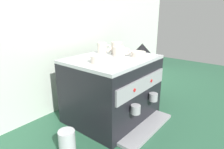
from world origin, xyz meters
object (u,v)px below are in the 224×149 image
object	(u,v)px
ceramic_cup_0	(117,47)
milk_pitcher	(67,142)
ceramic_cup_1	(120,51)
ceramic_bowl_0	(138,54)
coffee_grinder	(141,70)
espresso_machine	(113,89)
ceramic_cup_2	(103,48)
ceramic_bowl_1	(99,59)

from	to	relation	value
ceramic_cup_0	milk_pitcher	xyz separation A→B (m)	(-0.58, -0.12, -0.40)
ceramic_cup_1	ceramic_bowl_0	xyz separation A→B (m)	(0.06, -0.11, -0.01)
ceramic_cup_1	ceramic_bowl_0	world-z (taller)	ceramic_cup_1
ceramic_cup_1	coffee_grinder	size ratio (longest dim) A/B	0.24
ceramic_cup_1	coffee_grinder	world-z (taller)	ceramic_cup_1
espresso_machine	coffee_grinder	size ratio (longest dim) A/B	1.23
ceramic_cup_2	coffee_grinder	size ratio (longest dim) A/B	0.21
espresso_machine	ceramic_cup_1	world-z (taller)	ceramic_cup_1
ceramic_cup_1	ceramic_cup_2	xyz separation A→B (m)	(-0.01, 0.14, 0.01)
ceramic_cup_2	ceramic_bowl_1	distance (m)	0.27
ceramic_bowl_1	coffee_grinder	xyz separation A→B (m)	(0.61, 0.07, -0.21)
ceramic_cup_0	ceramic_bowl_1	world-z (taller)	ceramic_cup_0
espresso_machine	ceramic_bowl_1	xyz separation A→B (m)	(-0.15, -0.02, 0.23)
ceramic_cup_1	ceramic_bowl_1	bearing A→B (deg)	-175.19
ceramic_cup_1	ceramic_bowl_1	distance (m)	0.23
ceramic_cup_0	ceramic_cup_1	bearing A→B (deg)	-130.79
ceramic_bowl_0	milk_pitcher	xyz separation A→B (m)	(-0.57, 0.06, -0.37)
ceramic_cup_0	espresso_machine	bearing A→B (deg)	-152.46
ceramic_cup_1	ceramic_bowl_1	world-z (taller)	ceramic_cup_1
coffee_grinder	milk_pitcher	xyz separation A→B (m)	(-0.89, -0.10, -0.16)
espresso_machine	ceramic_cup_2	distance (m)	0.29
ceramic_cup_1	ceramic_bowl_0	bearing A→B (deg)	-61.25
ceramic_cup_2	ceramic_bowl_0	bearing A→B (deg)	-73.96
ceramic_cup_2	ceramic_bowl_1	world-z (taller)	ceramic_cup_2
milk_pitcher	ceramic_bowl_0	bearing A→B (deg)	-5.57
ceramic_cup_1	ceramic_cup_2	size ratio (longest dim) A/B	1.12
ceramic_cup_1	ceramic_bowl_1	size ratio (longest dim) A/B	1.11
ceramic_cup_2	ceramic_bowl_0	xyz separation A→B (m)	(0.07, -0.25, -0.02)
ceramic_cup_2	ceramic_bowl_0	world-z (taller)	ceramic_cup_2
ceramic_bowl_0	milk_pitcher	distance (m)	0.69
ceramic_bowl_0	coffee_grinder	bearing A→B (deg)	26.09
ceramic_bowl_1	coffee_grinder	bearing A→B (deg)	6.61
espresso_machine	ceramic_cup_0	size ratio (longest dim) A/B	4.94
ceramic_bowl_1	coffee_grinder	size ratio (longest dim) A/B	0.22
espresso_machine	coffee_grinder	bearing A→B (deg)	6.22
ceramic_cup_1	milk_pitcher	distance (m)	0.65
espresso_machine	ceramic_bowl_0	bearing A→B (deg)	-38.98
espresso_machine	ceramic_cup_2	size ratio (longest dim) A/B	5.77
ceramic_cup_2	milk_pitcher	world-z (taller)	ceramic_cup_2
ceramic_cup_2	ceramic_bowl_1	size ratio (longest dim) A/B	0.99
ceramic_cup_1	milk_pitcher	world-z (taller)	ceramic_cup_1
ceramic_bowl_0	ceramic_bowl_1	xyz separation A→B (m)	(-0.28, 0.09, 0.00)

